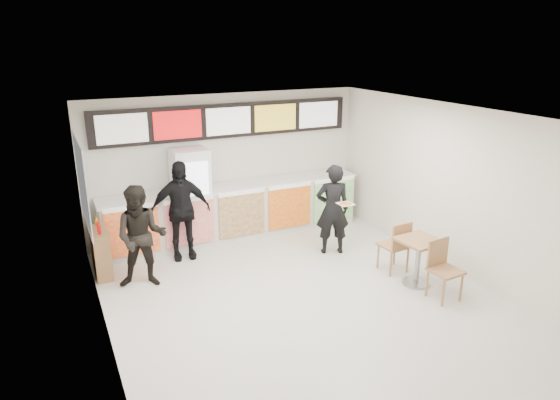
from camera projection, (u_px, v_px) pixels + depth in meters
floor at (305, 301)px, 8.10m from camera, size 7.00×7.00×0.00m
ceiling at (308, 116)px, 7.17m from camera, size 7.00×7.00×0.00m
wall_back at (228, 165)px, 10.64m from camera, size 6.00×0.00×6.00m
wall_left at (101, 249)px, 6.40m from camera, size 0.00×7.00×7.00m
wall_right at (454, 190)px, 8.87m from camera, size 0.00×7.00×7.00m
service_counter at (236, 211)px, 10.57m from camera, size 5.56×0.77×1.14m
menu_board at (228, 121)px, 10.27m from camera, size 5.50×0.14×0.70m
drinks_fridge at (192, 198)px, 10.07m from camera, size 0.70×0.67×2.00m
mirror_panel at (82, 182)px, 8.43m from camera, size 0.01×2.00×1.50m
customer_main at (333, 209)px, 9.69m from camera, size 0.77×0.63×1.80m
customer_left at (141, 237)px, 8.36m from camera, size 1.04×0.92×1.79m
customer_mid at (180, 210)px, 9.45m from camera, size 1.17×0.59×1.93m
pizza_slice at (346, 203)px, 9.22m from camera, size 0.36×0.36×0.02m
cafe_table at (418, 253)px, 8.51m from camera, size 0.71×1.71×0.98m
condiment_ledge at (101, 252)px, 8.88m from camera, size 0.31×0.77×1.02m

